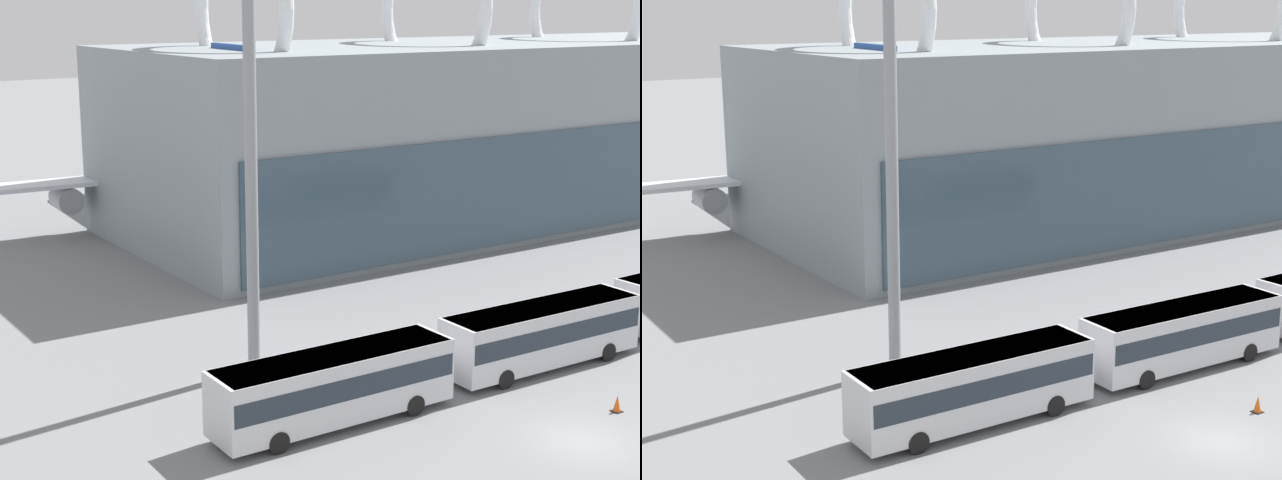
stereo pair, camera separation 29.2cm
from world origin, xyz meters
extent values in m
plane|color=slate|center=(0.00, 0.00, 0.00)|extent=(440.00, 440.00, 0.00)
torus|color=white|center=(5.20, 39.27, 18.31)|extent=(1.10, 14.10, 14.10)
torus|color=white|center=(23.93, 39.27, 18.31)|extent=(1.10, 14.10, 14.10)
torus|color=white|center=(42.66, 39.27, 18.31)|extent=(1.10, 14.10, 14.10)
cylinder|color=silver|center=(4.44, 51.24, 5.33)|extent=(6.87, 28.81, 4.91)
sphere|color=silver|center=(5.42, 65.48, 5.33)|extent=(4.81, 4.81, 4.81)
cone|color=silver|center=(3.45, 37.01, 5.33)|extent=(5.09, 6.57, 4.67)
cube|color=silver|center=(4.32, 49.51, 4.47)|extent=(34.75, 5.88, 0.35)
cylinder|color=gray|center=(-5.34, 50.17, 3.16)|extent=(2.33, 3.38, 2.11)
cylinder|color=gray|center=(13.98, 48.84, 3.16)|extent=(2.33, 3.38, 2.11)
cube|color=#1E4799|center=(3.50, 37.70, 10.93)|extent=(0.87, 6.82, 9.73)
cube|color=silver|center=(3.50, 37.70, 5.82)|extent=(12.96, 4.07, 0.28)
cylinder|color=gray|center=(5.10, 60.79, 2.69)|extent=(0.36, 0.36, 4.29)
cylinder|color=black|center=(5.10, 60.79, 0.55)|extent=(0.52, 1.13, 1.10)
cylinder|color=gray|center=(1.13, 49.73, 2.69)|extent=(0.36, 0.36, 4.29)
cylinder|color=black|center=(1.13, 49.73, 0.55)|extent=(0.52, 1.13, 1.10)
cylinder|color=gray|center=(7.50, 49.29, 2.69)|extent=(0.36, 0.36, 4.29)
cylinder|color=black|center=(7.50, 49.29, 0.55)|extent=(0.52, 1.13, 1.10)
cylinder|color=silver|center=(51.03, 62.87, 4.84)|extent=(12.48, 35.88, 4.84)
sphere|color=silver|center=(54.91, 80.29, 4.84)|extent=(4.74, 4.74, 4.74)
cone|color=silver|center=(47.15, 45.46, 4.84)|extent=(6.19, 8.65, 4.60)
cube|color=silver|center=(50.56, 60.75, 3.99)|extent=(39.17, 12.26, 0.35)
cylinder|color=gray|center=(39.82, 63.14, 2.35)|extent=(3.55, 4.35, 2.78)
cylinder|color=gray|center=(61.30, 58.36, 2.35)|extent=(3.55, 4.35, 2.78)
cube|color=orange|center=(47.34, 46.31, 10.37)|extent=(1.86, 6.66, 9.63)
cube|color=silver|center=(47.34, 46.31, 5.32)|extent=(12.97, 5.86, 0.28)
cylinder|color=gray|center=(53.64, 74.55, 2.45)|extent=(0.36, 0.36, 3.80)
cylinder|color=black|center=(53.64, 74.55, 0.55)|extent=(0.68, 1.17, 1.10)
cylinder|color=gray|center=(47.49, 61.43, 2.45)|extent=(0.36, 0.36, 3.80)
cylinder|color=black|center=(47.49, 61.43, 0.55)|extent=(0.68, 1.17, 1.10)
cylinder|color=gray|center=(53.63, 60.07, 2.45)|extent=(0.36, 0.36, 3.80)
cylinder|color=black|center=(53.63, 60.07, 0.55)|extent=(0.68, 1.17, 1.10)
cube|color=silver|center=(-8.05, 7.55, 1.86)|extent=(11.91, 2.93, 2.97)
cube|color=#232D38|center=(-8.05, 7.55, 2.16)|extent=(11.67, 2.95, 1.04)
cube|color=silver|center=(-8.05, 7.55, 3.29)|extent=(11.55, 2.84, 0.12)
cylinder|color=black|center=(-4.35, 8.76, 0.50)|extent=(1.00, 0.32, 1.00)
cylinder|color=black|center=(-4.39, 6.22, 0.50)|extent=(1.00, 0.32, 1.00)
cylinder|color=black|center=(-11.71, 8.88, 0.50)|extent=(1.00, 0.32, 1.00)
cylinder|color=black|center=(-11.75, 6.34, 0.50)|extent=(1.00, 0.32, 1.00)
cube|color=silver|center=(5.13, 7.44, 1.86)|extent=(11.93, 3.04, 2.97)
cube|color=#232D38|center=(5.13, 7.44, 2.16)|extent=(11.70, 3.07, 1.04)
cube|color=silver|center=(5.13, 7.44, 3.29)|extent=(11.57, 2.95, 0.12)
cylinder|color=black|center=(8.84, 8.62, 0.50)|extent=(1.01, 0.33, 1.00)
cylinder|color=black|center=(8.78, 6.08, 0.50)|extent=(1.01, 0.33, 1.00)
cylinder|color=black|center=(1.49, 8.81, 0.50)|extent=(1.01, 0.33, 1.00)
cylinder|color=black|center=(1.42, 6.27, 0.50)|extent=(1.01, 0.33, 1.00)
cylinder|color=black|center=(14.62, 8.82, 0.50)|extent=(1.00, 0.31, 1.00)
cylinder|color=gray|center=(-7.73, 15.37, 14.43)|extent=(0.64, 0.64, 28.86)
cube|color=black|center=(3.81, 1.26, 0.01)|extent=(0.48, 0.48, 0.02)
cone|color=#EA5914|center=(3.81, 1.26, 0.42)|extent=(0.36, 0.36, 0.79)
camera|label=1|loc=(-31.62, -26.70, 18.73)|focal=55.00mm
camera|label=2|loc=(-31.37, -26.86, 18.73)|focal=55.00mm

